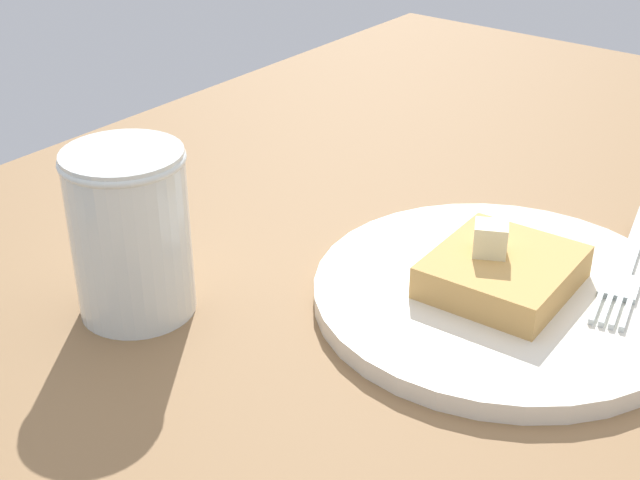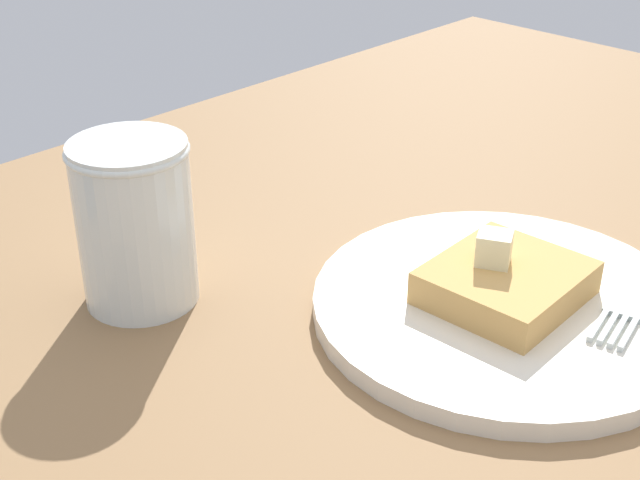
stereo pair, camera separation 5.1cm
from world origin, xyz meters
TOP-DOWN VIEW (x-y plane):
  - plate at (-2.55, 10.77)cm, footprint 22.47×22.47cm
  - toast_slice_center at (-2.55, 10.77)cm, footprint 8.95×8.09cm
  - butter_pat_primary at (-2.73, 11.69)cm, footprint 2.43×2.52cm
  - fork at (3.76, 5.57)cm, footprint 15.94×4.81cm
  - syrup_jar at (-16.25, 27.58)cm, footprint 7.06×7.06cm

SIDE VIEW (x-z plane):
  - plate at x=-2.55cm, z-range 2.20..3.39cm
  - fork at x=3.76cm, z-range 3.31..3.67cm
  - toast_slice_center at x=-2.55cm, z-range 3.31..5.36cm
  - butter_pat_primary at x=-2.73cm, z-range 5.36..7.29cm
  - syrup_jar at x=-16.25cm, z-range 1.73..11.86cm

